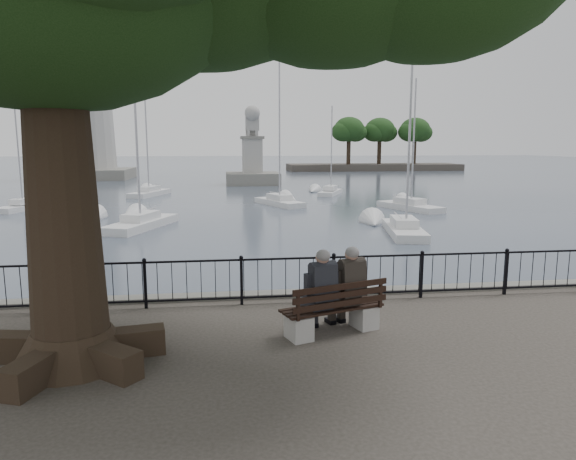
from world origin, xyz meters
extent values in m
cube|color=slate|center=(0.00, 3.00, -0.50)|extent=(200.00, 0.40, 1.20)
plane|color=#374150|center=(0.00, 103.00, -1.00)|extent=(260.00, 260.00, 0.00)
cube|color=black|center=(0.00, 2.50, 0.98)|extent=(22.00, 0.04, 0.04)
cube|color=black|center=(0.00, 2.50, 0.15)|extent=(22.00, 0.04, 0.04)
cube|color=#979693|center=(-0.08, 0.38, 0.22)|extent=(0.50, 0.57, 0.43)
cube|color=#979693|center=(1.22, 0.82, 0.22)|extent=(0.50, 0.57, 0.43)
cube|color=black|center=(0.57, 0.60, 0.47)|extent=(1.97, 1.11, 0.04)
cube|color=black|center=(0.66, 0.33, 0.79)|extent=(1.81, 0.65, 0.42)
cube|color=black|center=(0.32, 0.52, 0.60)|extent=(0.46, 0.42, 0.25)
cube|color=black|center=(0.36, 0.41, 1.00)|extent=(0.52, 0.39, 0.63)
sphere|color=#A67762|center=(0.34, 0.45, 1.45)|extent=(0.24, 0.24, 0.24)
ellipsoid|color=gray|center=(0.35, 0.43, 1.48)|extent=(0.25, 0.25, 0.22)
cube|color=black|center=(0.22, 0.81, 0.24)|extent=(0.47, 0.55, 0.47)
cube|color=black|center=(0.89, 0.71, 0.60)|extent=(0.46, 0.42, 0.25)
cube|color=black|center=(0.93, 0.60, 1.00)|extent=(0.52, 0.39, 0.63)
sphere|color=#A67762|center=(0.91, 0.64, 1.45)|extent=(0.24, 0.24, 0.24)
ellipsoid|color=gray|center=(0.92, 0.62, 1.48)|extent=(0.25, 0.25, 0.22)
cube|color=black|center=(0.79, 1.00, 0.24)|extent=(0.47, 0.55, 0.47)
cone|color=black|center=(-3.75, -0.11, 0.27)|extent=(1.84, 1.84, 0.54)
cone|color=black|center=(-3.75, -0.11, 3.25)|extent=(1.19, 1.19, 6.50)
cube|color=slate|center=(-18.00, 62.00, -0.40)|extent=(9.27, 9.27, 1.40)
cone|color=#979693|center=(-18.00, 62.00, 11.13)|extent=(5.93, 5.93, 22.25)
cube|color=slate|center=(2.00, 50.00, -0.40)|extent=(5.91, 5.91, 1.40)
cube|color=#979693|center=(2.00, 50.00, 2.07)|extent=(2.17, 2.56, 3.94)
cube|color=slate|center=(2.00, 50.00, 4.19)|extent=(2.56, 2.95, 0.30)
cube|color=#979693|center=(2.00, 50.30, 5.03)|extent=(1.28, 2.17, 1.38)
cube|color=#979693|center=(2.00, 49.31, 5.72)|extent=(1.48, 0.98, 1.58)
sphere|color=#979693|center=(2.00, 48.92, 6.80)|extent=(1.67, 1.67, 1.67)
cube|color=silver|center=(-9.80, 19.67, -0.90)|extent=(3.02, 6.11, 0.65)
cube|color=silver|center=(-9.80, 19.67, -0.40)|extent=(1.75, 2.62, 0.49)
cylinder|color=#AEADB4|center=(-9.80, 19.35, 4.56)|extent=(0.13, 0.13, 10.32)
cube|color=silver|center=(-5.70, 19.70, -0.90)|extent=(3.45, 5.90, 0.63)
cube|color=silver|center=(-5.70, 19.70, -0.40)|extent=(1.89, 2.58, 0.48)
cylinder|color=#AEADB4|center=(-5.70, 19.38, 5.61)|extent=(0.13, 0.13, 12.43)
cube|color=silver|center=(7.55, 16.11, -0.90)|extent=(2.52, 5.64, 0.61)
cube|color=silver|center=(7.55, 16.11, -0.40)|extent=(1.51, 2.39, 0.45)
cylinder|color=#AEADB4|center=(7.55, 15.81, 4.42)|extent=(0.12, 0.12, 10.04)
cube|color=silver|center=(11.30, 25.38, -0.90)|extent=(3.28, 5.54, 0.60)
cube|color=silver|center=(11.30, 25.38, -0.40)|extent=(1.79, 2.43, 0.45)
cylinder|color=#AEADB4|center=(11.30, 25.09, 3.54)|extent=(0.12, 0.12, 8.27)
cube|color=silver|center=(-14.85, 28.70, -0.90)|extent=(2.67, 4.82, 0.52)
cube|color=silver|center=(-14.85, 28.70, -0.40)|extent=(1.49, 2.09, 0.39)
cylinder|color=#AEADB4|center=(-14.85, 28.44, 4.21)|extent=(0.10, 0.10, 9.62)
cube|color=silver|center=(2.75, 29.20, -0.90)|extent=(3.38, 5.39, 0.58)
cube|color=silver|center=(2.75, 29.20, -0.40)|extent=(1.82, 2.38, 0.44)
cylinder|color=#AEADB4|center=(2.75, 28.91, 4.24)|extent=(0.12, 0.12, 9.69)
cube|color=silver|center=(8.19, 36.81, -0.90)|extent=(3.05, 4.75, 0.51)
cube|color=silver|center=(8.19, 36.81, -0.40)|extent=(1.63, 2.10, 0.39)
cylinder|color=#AEADB4|center=(8.19, 36.56, 3.07)|extent=(0.10, 0.10, 7.33)
cube|color=silver|center=(-7.71, 37.73, -0.90)|extent=(3.22, 5.71, 0.61)
cube|color=silver|center=(-7.71, 37.73, -0.40)|extent=(1.78, 2.49, 0.46)
cylinder|color=#AEADB4|center=(-7.71, 37.42, 5.42)|extent=(0.12, 0.12, 12.04)
cube|color=#35302B|center=(25.00, 80.00, -0.50)|extent=(30.00, 8.00, 1.20)
cylinder|color=black|center=(20.00, 78.00, 2.00)|extent=(0.70, 0.70, 4.00)
ellipsoid|color=#153511|center=(20.00, 78.00, 6.00)|extent=(5.20, 5.20, 4.16)
cylinder|color=black|center=(26.00, 80.00, 2.00)|extent=(0.70, 0.70, 4.00)
ellipsoid|color=#153511|center=(26.00, 80.00, 6.00)|extent=(5.20, 5.20, 4.16)
cylinder|color=black|center=(32.00, 79.00, 2.00)|extent=(0.70, 0.70, 4.00)
ellipsoid|color=#153511|center=(32.00, 79.00, 6.00)|extent=(5.20, 5.20, 4.16)
camera|label=1|loc=(-1.36, -8.14, 3.38)|focal=32.00mm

